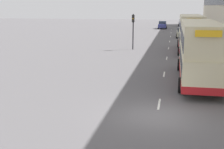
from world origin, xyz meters
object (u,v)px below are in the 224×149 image
Objects in this scene: car_0 at (162,25)px; car_1 at (182,33)px; car_2 at (182,23)px; double_decker_bus_ahead at (190,33)px; traffic_light_far_kerb at (133,26)px; double_decker_bus_near at (199,50)px.

car_0 is 21.37m from car_1.
car_0 is at bearing -117.51° from car_2.
double_decker_bus_ahead is 2.67× the size of car_0.
traffic_light_far_kerb is (-2.18, -37.19, 2.09)m from car_0.
traffic_light_far_kerb reaches higher than car_0.
double_decker_bus_near reaches higher than car_1.
car_0 is at bearing 97.20° from double_decker_bus_ahead.
double_decker_bus_ahead is at bearing -90.01° from car_2.
double_decker_bus_ahead reaches higher than car_2.
car_2 is at bearing 88.92° from car_1.
car_1 is 0.99× the size of car_2.
car_0 is (-4.70, 53.06, -1.40)m from double_decker_bus_near.
car_0 is at bearing 101.34° from car_1.
double_decker_bus_near reaches higher than car_2.
double_decker_bus_ahead is at bearing 89.76° from double_decker_bus_near.
traffic_light_far_kerb is (-6.88, 15.87, 0.69)m from double_decker_bus_near.
double_decker_bus_near is at bearing -90.06° from car_2.
car_1 is at bearing 68.55° from traffic_light_far_kerb.
traffic_light_far_kerb reaches higher than car_2.
double_decker_bus_near is 2.47× the size of car_1.
car_2 is (4.77, 9.15, -0.01)m from car_0.
traffic_light_far_kerb is at bearing 175.94° from double_decker_bus_ahead.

